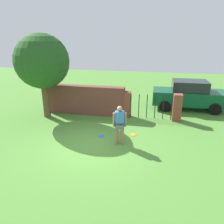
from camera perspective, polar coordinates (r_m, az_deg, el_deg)
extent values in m
plane|color=#4C8433|center=(8.86, -5.40, -8.95)|extent=(40.00, 40.00, 0.00)
cube|color=brown|center=(12.30, -7.02, 3.16)|extent=(4.42, 0.50, 1.61)
cylinder|color=brown|center=(12.18, -16.98, 3.79)|extent=(0.36, 0.36, 2.22)
sphere|color=#23511E|center=(11.85, -17.87, 12.54)|extent=(2.77, 2.77, 2.77)
cylinder|color=#9E704C|center=(8.86, 2.67, -5.82)|extent=(0.14, 0.14, 0.85)
cylinder|color=#9E704C|center=(8.85, 1.25, -5.84)|extent=(0.14, 0.14, 0.85)
cube|color=slate|center=(8.70, 1.99, -3.59)|extent=(0.40, 0.30, 0.28)
cube|color=#3372BF|center=(8.58, 2.01, -1.59)|extent=(0.40, 0.30, 0.55)
sphere|color=#9E704C|center=(8.45, 2.04, 0.85)|extent=(0.22, 0.22, 0.22)
cylinder|color=#9E704C|center=(8.62, 3.50, -2.04)|extent=(0.09, 0.09, 0.58)
cylinder|color=#9E704C|center=(8.60, 0.51, -2.07)|extent=(0.09, 0.09, 0.58)
cube|color=brown|center=(11.79, 3.68, 2.04)|extent=(0.44, 0.44, 1.40)
cube|color=brown|center=(11.72, 16.69, 1.15)|extent=(0.44, 0.44, 1.40)
cylinder|color=black|center=(11.77, 4.98, 1.72)|extent=(0.04, 0.04, 1.30)
cylinder|color=black|center=(11.73, 7.04, 1.59)|extent=(0.04, 0.04, 1.30)
cylinder|color=black|center=(11.70, 9.11, 1.44)|extent=(0.04, 0.04, 1.30)
cylinder|color=black|center=(11.69, 11.20, 1.30)|extent=(0.04, 0.04, 1.30)
cylinder|color=black|center=(11.70, 13.28, 1.15)|extent=(0.04, 0.04, 1.30)
cylinder|color=black|center=(11.72, 15.35, 1.01)|extent=(0.04, 0.04, 1.30)
cube|color=#0C4C2D|center=(13.87, 19.38, 3.69)|extent=(4.23, 1.78, 0.80)
cube|color=#1E2328|center=(13.71, 19.70, 6.50)|extent=(2.03, 1.54, 0.60)
cylinder|color=black|center=(15.04, 23.95, 2.67)|extent=(0.64, 0.23, 0.64)
cylinder|color=black|center=(13.45, 25.39, 0.65)|extent=(0.64, 0.23, 0.64)
cylinder|color=black|center=(14.66, 13.51, 3.42)|extent=(0.64, 0.23, 0.64)
cylinder|color=black|center=(13.03, 13.72, 1.44)|extent=(0.64, 0.23, 0.64)
cylinder|color=orange|center=(9.82, 5.54, -5.96)|extent=(0.27, 0.27, 0.02)
cylinder|color=blue|center=(9.66, -2.88, -6.34)|extent=(0.27, 0.27, 0.02)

